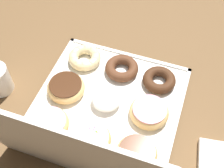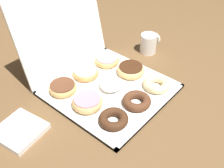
{
  "view_description": "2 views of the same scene",
  "coord_description": "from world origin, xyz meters",
  "px_view_note": "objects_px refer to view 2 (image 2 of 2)",
  "views": [
    {
      "loc": [
        -0.18,
        0.48,
        0.8
      ],
      "look_at": [
        -0.0,
        -0.04,
        0.06
      ],
      "focal_mm": 48.71,
      "sensor_mm": 36.0,
      "label": 1
    },
    {
      "loc": [
        -0.64,
        -0.56,
        0.74
      ],
      "look_at": [
        -0.02,
        -0.03,
        0.06
      ],
      "focal_mm": 43.73,
      "sensor_mm": 36.0,
      "label": 2
    }
  ],
  "objects_px": {
    "pink_frosted_donut_8": "(107,60)",
    "cruller_donut_2": "(157,84)",
    "pink_frosted_donut_3": "(87,102)",
    "sprinkle_donut_7": "(86,72)",
    "chocolate_frosted_donut_5": "(131,70)",
    "coffee_mug": "(149,43)",
    "chocolate_cake_ring_donut_0": "(114,119)",
    "chocolate_cake_ring_donut_1": "(137,101)",
    "donut_box": "(110,90)",
    "powdered_filled_donut_4": "(111,85)",
    "chocolate_frosted_donut_6": "(63,87)",
    "napkin_stack": "(20,131)"
  },
  "relations": [
    {
      "from": "coffee_mug",
      "to": "napkin_stack",
      "type": "bearing_deg",
      "value": 176.84
    },
    {
      "from": "donut_box",
      "to": "pink_frosted_donut_8",
      "type": "distance_m",
      "value": 0.19
    },
    {
      "from": "pink_frosted_donut_3",
      "to": "sprinkle_donut_7",
      "type": "bearing_deg",
      "value": 45.66
    },
    {
      "from": "pink_frosted_donut_8",
      "to": "chocolate_cake_ring_donut_0",
      "type": "bearing_deg",
      "value": -134.95
    },
    {
      "from": "donut_box",
      "to": "sprinkle_donut_7",
      "type": "height_order",
      "value": "sprinkle_donut_7"
    },
    {
      "from": "coffee_mug",
      "to": "chocolate_frosted_donut_5",
      "type": "bearing_deg",
      "value": -166.44
    },
    {
      "from": "chocolate_cake_ring_donut_0",
      "to": "chocolate_cake_ring_donut_1",
      "type": "bearing_deg",
      "value": -2.97
    },
    {
      "from": "chocolate_cake_ring_donut_1",
      "to": "sprinkle_donut_7",
      "type": "relative_size",
      "value": 0.97
    },
    {
      "from": "chocolate_frosted_donut_5",
      "to": "powdered_filled_donut_4",
      "type": "bearing_deg",
      "value": -179.43
    },
    {
      "from": "cruller_donut_2",
      "to": "chocolate_frosted_donut_5",
      "type": "bearing_deg",
      "value": 87.71
    },
    {
      "from": "chocolate_cake_ring_donut_0",
      "to": "sprinkle_donut_7",
      "type": "bearing_deg",
      "value": 63.53
    },
    {
      "from": "powdered_filled_donut_4",
      "to": "pink_frosted_donut_8",
      "type": "relative_size",
      "value": 0.79
    },
    {
      "from": "donut_box",
      "to": "pink_frosted_donut_3",
      "type": "xyz_separation_m",
      "value": [
        -0.13,
        0.0,
        0.03
      ]
    },
    {
      "from": "chocolate_frosted_donut_5",
      "to": "chocolate_frosted_donut_6",
      "type": "distance_m",
      "value": 0.3
    },
    {
      "from": "donut_box",
      "to": "pink_frosted_donut_3",
      "type": "distance_m",
      "value": 0.13
    },
    {
      "from": "coffee_mug",
      "to": "chocolate_frosted_donut_6",
      "type": "bearing_deg",
      "value": 170.07
    },
    {
      "from": "chocolate_cake_ring_donut_0",
      "to": "pink_frosted_donut_3",
      "type": "distance_m",
      "value": 0.13
    },
    {
      "from": "cruller_donut_2",
      "to": "powdered_filled_donut_4",
      "type": "height_order",
      "value": "powdered_filled_donut_4"
    },
    {
      "from": "chocolate_frosted_donut_6",
      "to": "pink_frosted_donut_8",
      "type": "height_order",
      "value": "chocolate_frosted_donut_6"
    },
    {
      "from": "cruller_donut_2",
      "to": "napkin_stack",
      "type": "xyz_separation_m",
      "value": [
        -0.51,
        0.23,
        -0.02
      ]
    },
    {
      "from": "chocolate_cake_ring_donut_0",
      "to": "chocolate_frosted_donut_5",
      "type": "bearing_deg",
      "value": 25.95
    },
    {
      "from": "cruller_donut_2",
      "to": "pink_frosted_donut_3",
      "type": "xyz_separation_m",
      "value": [
        -0.26,
        0.14,
        0.0
      ]
    },
    {
      "from": "chocolate_cake_ring_donut_1",
      "to": "napkin_stack",
      "type": "bearing_deg",
      "value": 148.6
    },
    {
      "from": "chocolate_cake_ring_donut_0",
      "to": "coffee_mug",
      "type": "height_order",
      "value": "coffee_mug"
    },
    {
      "from": "chocolate_frosted_donut_5",
      "to": "napkin_stack",
      "type": "height_order",
      "value": "chocolate_frosted_donut_5"
    },
    {
      "from": "cruller_donut_2",
      "to": "napkin_stack",
      "type": "relative_size",
      "value": 0.74
    },
    {
      "from": "sprinkle_donut_7",
      "to": "pink_frosted_donut_8",
      "type": "distance_m",
      "value": 0.13
    },
    {
      "from": "chocolate_cake_ring_donut_0",
      "to": "cruller_donut_2",
      "type": "bearing_deg",
      "value": -1.92
    },
    {
      "from": "chocolate_cake_ring_donut_1",
      "to": "donut_box",
      "type": "bearing_deg",
      "value": 91.0
    },
    {
      "from": "cruller_donut_2",
      "to": "chocolate_frosted_donut_6",
      "type": "xyz_separation_m",
      "value": [
        -0.27,
        0.28,
        0.0
      ]
    },
    {
      "from": "chocolate_cake_ring_donut_0",
      "to": "chocolate_frosted_donut_5",
      "type": "relative_size",
      "value": 0.89
    },
    {
      "from": "chocolate_cake_ring_donut_1",
      "to": "powdered_filled_donut_4",
      "type": "height_order",
      "value": "powdered_filled_donut_4"
    },
    {
      "from": "donut_box",
      "to": "chocolate_cake_ring_donut_1",
      "type": "relative_size",
      "value": 3.99
    },
    {
      "from": "chocolate_frosted_donut_5",
      "to": "chocolate_frosted_donut_6",
      "type": "relative_size",
      "value": 1.04
    },
    {
      "from": "powdered_filled_donut_4",
      "to": "sprinkle_donut_7",
      "type": "height_order",
      "value": "powdered_filled_donut_4"
    },
    {
      "from": "sprinkle_donut_7",
      "to": "coffee_mug",
      "type": "bearing_deg",
      "value": -13.91
    },
    {
      "from": "pink_frosted_donut_3",
      "to": "coffee_mug",
      "type": "bearing_deg",
      "value": 6.12
    },
    {
      "from": "chocolate_frosted_donut_5",
      "to": "sprinkle_donut_7",
      "type": "height_order",
      "value": "chocolate_frosted_donut_5"
    },
    {
      "from": "cruller_donut_2",
      "to": "chocolate_frosted_donut_6",
      "type": "bearing_deg",
      "value": 133.99
    },
    {
      "from": "pink_frosted_donut_8",
      "to": "donut_box",
      "type": "bearing_deg",
      "value": -135.06
    },
    {
      "from": "chocolate_frosted_donut_6",
      "to": "coffee_mug",
      "type": "distance_m",
      "value": 0.49
    },
    {
      "from": "powdered_filled_donut_4",
      "to": "coffee_mug",
      "type": "height_order",
      "value": "coffee_mug"
    },
    {
      "from": "chocolate_frosted_donut_5",
      "to": "napkin_stack",
      "type": "bearing_deg",
      "value": 169.88
    },
    {
      "from": "napkin_stack",
      "to": "powdered_filled_donut_4",
      "type": "bearing_deg",
      "value": -13.8
    },
    {
      "from": "napkin_stack",
      "to": "pink_frosted_donut_8",
      "type": "bearing_deg",
      "value": 4.5
    },
    {
      "from": "chocolate_frosted_donut_6",
      "to": "pink_frosted_donut_8",
      "type": "xyz_separation_m",
      "value": [
        0.26,
        -0.01,
        -0.0
      ]
    },
    {
      "from": "chocolate_cake_ring_donut_0",
      "to": "pink_frosted_donut_8",
      "type": "relative_size",
      "value": 0.93
    },
    {
      "from": "chocolate_cake_ring_donut_0",
      "to": "coffee_mug",
      "type": "xyz_separation_m",
      "value": [
        0.48,
        0.18,
        0.02
      ]
    },
    {
      "from": "pink_frosted_donut_8",
      "to": "cruller_donut_2",
      "type": "bearing_deg",
      "value": -89.66
    },
    {
      "from": "coffee_mug",
      "to": "sprinkle_donut_7",
      "type": "bearing_deg",
      "value": 166.09
    }
  ]
}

